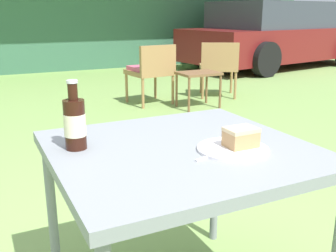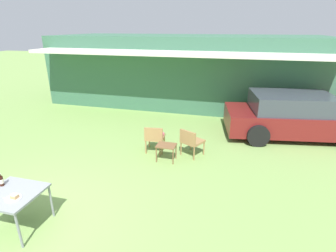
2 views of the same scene
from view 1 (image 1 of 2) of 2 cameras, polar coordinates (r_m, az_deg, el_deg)
The scene contains 8 objects.
parked_car at distance 9.14m, azimuth 15.19°, elevation 12.52°, with size 4.56×2.53×1.38m.
wicker_chair_cushioned at distance 5.13m, azimuth -2.44°, elevation 8.27°, with size 0.56×0.56×0.77m.
wicker_chair_plain at distance 5.61m, azimuth 7.37°, elevation 8.81°, with size 0.68×0.68×0.77m.
garden_side_table at distance 4.96m, azimuth 4.45°, elevation 7.09°, with size 0.50×0.38×0.45m.
patio_table at distance 1.43m, azimuth 1.77°, elevation -5.34°, with size 0.90×0.85×0.70m.
cake_on_plate at distance 1.39m, azimuth 9.95°, elevation -2.47°, with size 0.25×0.25×0.08m.
cola_bottle_near at distance 1.40m, azimuth -13.37°, elevation 0.45°, with size 0.08×0.08×0.24m.
fork at distance 1.34m, azimuth 6.89°, elevation -4.02°, with size 0.19×0.07×0.01m.
Camera 1 is at (-0.63, -1.18, 1.17)m, focal length 42.00 mm.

